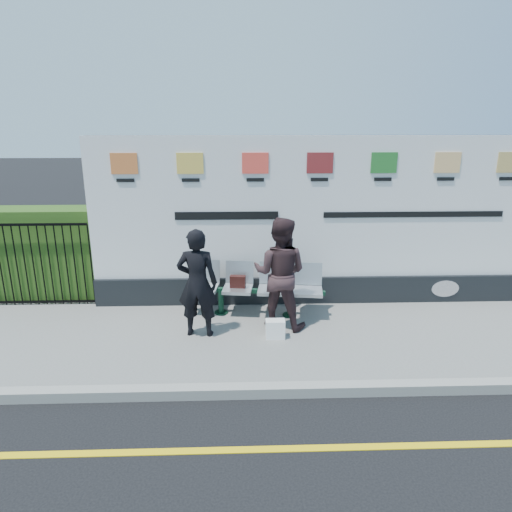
{
  "coord_description": "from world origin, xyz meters",
  "views": [
    {
      "loc": [
        -0.86,
        -4.05,
        3.36
      ],
      "look_at": [
        -0.61,
        3.03,
        1.25
      ],
      "focal_mm": 32.0,
      "sensor_mm": 36.0,
      "label": 1
    }
  ],
  "objects": [
    {
      "name": "kerb",
      "position": [
        0.0,
        1.0,
        0.07
      ],
      "size": [
        14.0,
        0.18,
        0.14
      ],
      "primitive_type": "cube",
      "color": "gray",
      "rests_on": "ground"
    },
    {
      "name": "pavement",
      "position": [
        0.0,
        2.5,
        0.06
      ],
      "size": [
        14.0,
        3.0,
        0.12
      ],
      "primitive_type": "cube",
      "color": "slate",
      "rests_on": "ground"
    },
    {
      "name": "bench",
      "position": [
        -0.62,
        3.27,
        0.36
      ],
      "size": [
        2.34,
        0.87,
        0.49
      ],
      "primitive_type": null,
      "rotation": [
        0.0,
        0.0,
        -0.13
      ],
      "color": "#AAAFB3",
      "rests_on": "pavement"
    },
    {
      "name": "ground",
      "position": [
        0.0,
        0.0,
        0.0
      ],
      "size": [
        80.0,
        80.0,
        0.0
      ],
      "primitive_type": "plane",
      "color": "black"
    },
    {
      "name": "yellow_line",
      "position": [
        0.0,
        0.0,
        0.0
      ],
      "size": [
        14.0,
        0.1,
        0.01
      ],
      "primitive_type": "cube",
      "color": "yellow",
      "rests_on": "ground"
    },
    {
      "name": "woman_left",
      "position": [
        -1.53,
        2.53,
        0.98
      ],
      "size": [
        0.65,
        0.46,
        1.71
      ],
      "primitive_type": "imported",
      "rotation": [
        0.0,
        0.0,
        3.06
      ],
      "color": "black",
      "rests_on": "pavement"
    },
    {
      "name": "railing",
      "position": [
        -4.58,
        3.85,
        0.89
      ],
      "size": [
        2.05,
        0.06,
        1.54
      ],
      "primitive_type": null,
      "color": "black",
      "rests_on": "pavement"
    },
    {
      "name": "handbag_brown",
      "position": [
        -0.92,
        3.31,
        0.71
      ],
      "size": [
        0.28,
        0.15,
        0.21
      ],
      "primitive_type": "cube",
      "rotation": [
        0.0,
        0.0,
        -0.15
      ],
      "color": "black",
      "rests_on": "bench"
    },
    {
      "name": "carrier_bag_white",
      "position": [
        -0.34,
        2.36,
        0.27
      ],
      "size": [
        0.29,
        0.18,
        0.29
      ],
      "primitive_type": "cube",
      "color": "white",
      "rests_on": "pavement"
    },
    {
      "name": "billboard",
      "position": [
        0.5,
        3.85,
        1.42
      ],
      "size": [
        8.0,
        0.3,
        3.0
      ],
      "color": "black",
      "rests_on": "pavement"
    },
    {
      "name": "woman_right",
      "position": [
        -0.24,
        2.8,
        1.03
      ],
      "size": [
        1.05,
        0.93,
        1.82
      ],
      "primitive_type": "imported",
      "rotation": [
        0.0,
        0.0,
        2.83
      ],
      "color": "#332123",
      "rests_on": "pavement"
    },
    {
      "name": "hedge",
      "position": [
        -4.58,
        4.3,
        0.97
      ],
      "size": [
        2.35,
        0.7,
        1.7
      ],
      "primitive_type": "cube",
      "color": "#2F5319",
      "rests_on": "pavement"
    }
  ]
}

